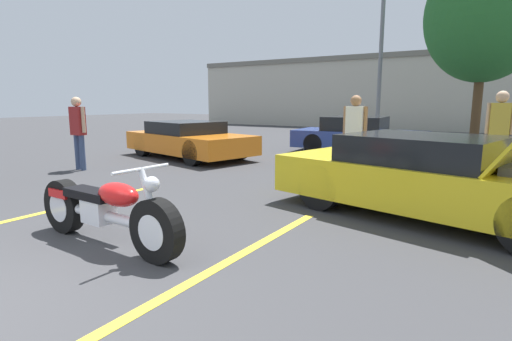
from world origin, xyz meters
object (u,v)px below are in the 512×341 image
Objects in this scene: show_car_hood_open at (434,177)px; motorcycle at (105,211)px; parked_car_left_row at (189,140)px; spectator_near_motorcycle at (355,129)px; parked_car_mid_row at (359,136)px; spectator_midground at (499,127)px; light_pole at (383,44)px; tree_background at (485,15)px; spectator_by_show_car at (78,127)px.

motorcycle is at bearing -120.14° from show_car_hood_open.
spectator_near_motorcycle is at bearing 7.62° from parked_car_left_row.
parked_car_mid_row is (3.82, 3.77, 0.02)m from parked_car_left_row.
parked_car_mid_row is 2.27× the size of spectator_midground.
show_car_hood_open is at bearing -100.15° from spectator_midground.
parked_car_left_row is at bearing -106.22° from light_pole.
show_car_hood_open reaches higher than motorcycle.
spectator_midground is at bearing -82.62° from tree_background.
parked_car_left_row is at bearing 126.83° from motorcycle.
spectator_by_show_car is (-4.57, -6.78, 0.49)m from parked_car_mid_row.
light_pole is 4.08× the size of spectator_midground.
spectator_by_show_car is (-7.54, -10.88, -3.55)m from tree_background.
parked_car_left_row is at bearing 170.94° from show_car_hood_open.
show_car_hood_open reaches higher than spectator_near_motorcycle.
spectator_midground reaches higher than parked_car_left_row.
parked_car_mid_row is at bearing 106.95° from spectator_near_motorcycle.
show_car_hood_open is 2.65× the size of spectator_near_motorcycle.
motorcycle is 7.73m from spectator_midground.
light_pole is at bearing 118.92° from spectator_midground.
parked_car_mid_row is at bearing -125.87° from tree_background.
show_car_hood_open is at bearing -8.25° from parked_car_left_row.
parked_car_left_row is 2.54× the size of spectator_near_motorcycle.
light_pole is 6.98m from parked_car_mid_row.
light_pole is 4.27× the size of spectator_near_motorcycle.
tree_background is 9.24m from spectator_near_motorcycle.
tree_background is 1.55× the size of parked_car_left_row.
light_pole is 10.71m from parked_car_left_row.
tree_background reaches higher than spectator_by_show_car.
motorcycle is 7.26m from parked_car_left_row.
motorcycle is 1.37× the size of spectator_by_show_car.
show_car_hood_open is at bearing -71.20° from light_pole.
motorcycle is (1.30, -15.65, -3.72)m from light_pole.
spectator_near_motorcycle is at bearing -77.25° from parked_car_mid_row.
spectator_near_motorcycle is at bearing -101.26° from tree_background.
spectator_midground reaches higher than spectator_near_motorcycle.
show_car_hood_open is 2.53× the size of spectator_midground.
spectator_by_show_car is at bearing 150.91° from motorcycle.
spectator_by_show_car is (-7.80, -0.24, 0.45)m from show_car_hood_open.
light_pole reaches higher than spectator_midground.
spectator_near_motorcycle is (5.12, -0.50, 0.53)m from parked_car_left_row.
light_pole is 4.39m from tree_background.
motorcycle is (-2.67, -13.85, -4.18)m from tree_background.
motorcycle is at bearing -31.34° from spectator_by_show_car.
spectator_by_show_car is 0.94× the size of spectator_midground.
light_pole is 4.33× the size of spectator_by_show_car.
spectator_midground reaches higher than motorcycle.
parked_car_mid_row is at bearing 128.68° from show_car_hood_open.
show_car_hood_open is 3.02m from spectator_near_motorcycle.
motorcycle is at bearing -100.41° from spectator_near_motorcycle.
light_pole reaches higher than motorcycle.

